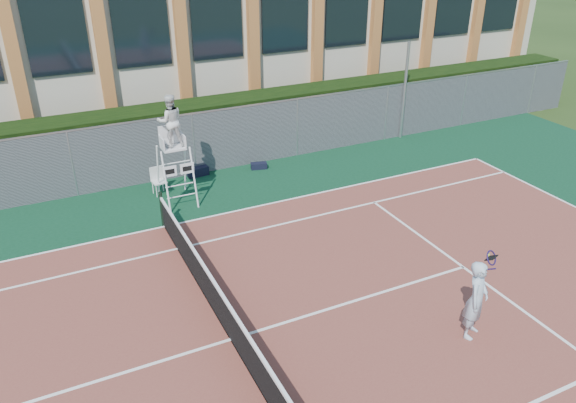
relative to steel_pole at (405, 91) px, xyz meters
name	(u,v)px	position (x,y,z in m)	size (l,w,h in m)	color
ground	(231,340)	(-10.73, -8.70, -1.95)	(120.00, 120.00, 0.00)	#233814
apron	(216,314)	(-10.73, -7.70, -1.95)	(36.00, 20.00, 0.01)	#0B341C
tennis_court	(231,340)	(-10.73, -8.70, -1.93)	(23.77, 10.97, 0.02)	brown
tennis_net	(230,321)	(-10.73, -8.70, -1.42)	(0.10, 11.30, 1.10)	black
fence	(136,154)	(-10.73, 0.10, -0.85)	(40.00, 0.06, 2.20)	#595E60
hedge	(128,143)	(-10.73, 1.30, -0.85)	(40.00, 1.40, 2.20)	black
building	(82,19)	(-10.73, 9.25, 2.19)	(45.00, 10.60, 8.22)	beige
steel_pole	(405,91)	(0.00, 0.00, 0.00)	(0.12, 0.12, 3.91)	#9EA0A5
umpire_chair	(170,124)	(-9.89, -1.65, 0.61)	(0.98, 1.51, 3.51)	white
plastic_chair	(158,178)	(-10.30, -0.88, -1.41)	(0.46, 0.46, 0.91)	silver
sports_bag_near	(198,172)	(-8.72, -0.10, -1.79)	(0.73, 0.29, 0.31)	black
sports_bag_far	(259,166)	(-6.55, -0.46, -1.83)	(0.57, 0.25, 0.23)	black
tennis_player	(476,299)	(-5.99, -10.79, -1.01)	(1.07, 0.82, 1.83)	silver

